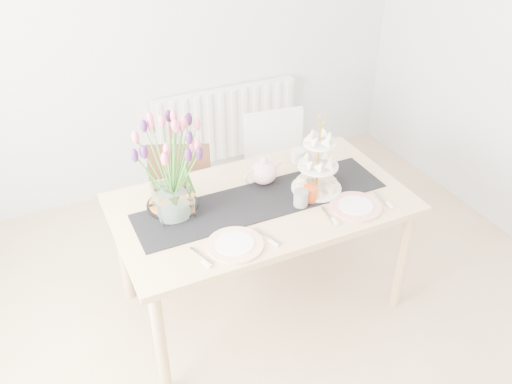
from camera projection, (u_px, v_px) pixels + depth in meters
name	position (u px, v px, depth m)	size (l,w,h in m)	color
room_shell	(318.00, 180.00, 2.11)	(4.50, 4.50, 4.50)	tan
radiator	(226.00, 123.00, 4.41)	(1.20, 0.08, 0.60)	white
dining_table	(262.00, 212.00, 3.00)	(1.60, 0.90, 0.75)	tan
chair_brown	(180.00, 200.00, 3.47)	(0.52, 0.52, 0.81)	#3B2415
chair_white	(279.00, 164.00, 3.80)	(0.47, 0.47, 0.84)	silver
table_runner	(262.00, 200.00, 2.96)	(1.40, 0.35, 0.01)	black
tulip_vase	(168.00, 157.00, 2.65)	(0.65, 0.65, 0.56)	silver
cake_stand	(317.00, 172.00, 2.98)	(0.28, 0.28, 0.41)	gold
teapot	(264.00, 172.00, 3.06)	(0.25, 0.20, 0.16)	white
cream_jug	(298.00, 156.00, 3.28)	(0.09, 0.09, 0.09)	silver
tart_tin	(172.00, 204.00, 2.90)	(0.28, 0.28, 0.03)	black
mug_grey	(301.00, 199.00, 2.89)	(0.08, 0.08, 0.09)	slate
mug_orange	(311.00, 194.00, 2.93)	(0.08, 0.08, 0.09)	#D64917
plate_left	(235.00, 245.00, 2.63)	(0.28, 0.28, 0.01)	white
plate_right	(356.00, 207.00, 2.90)	(0.28, 0.28, 0.01)	white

